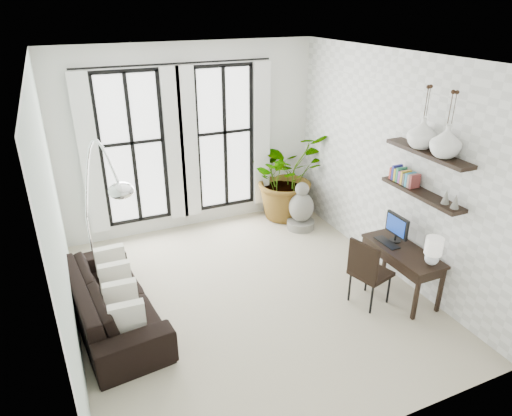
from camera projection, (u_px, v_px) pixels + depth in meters
floor at (249, 296)px, 6.40m from camera, size 5.00×5.00×0.00m
ceiling at (247, 58)px, 5.07m from camera, size 5.00×5.00×0.00m
wall_left at (56, 223)px, 4.91m from camera, size 0.00×5.00×5.00m
wall_right at (392, 167)px, 6.56m from camera, size 0.00×5.00×5.00m
wall_back at (191, 140)px, 7.81m from camera, size 4.50×0.00×4.50m
windows at (181, 144)px, 7.70m from camera, size 3.26×0.13×2.65m
wall_shelves at (422, 176)px, 5.84m from camera, size 0.25×1.30×0.60m
sofa at (112, 299)px, 5.78m from camera, size 1.13×2.37×0.67m
throw_pillows at (118, 286)px, 5.74m from camera, size 0.40×1.52×0.40m
plant at (286, 175)px, 8.45m from camera, size 1.78×1.64×1.66m
desk at (406, 253)px, 6.14m from camera, size 0.51×1.20×1.10m
desk_chair at (367, 269)px, 6.01m from camera, size 0.57×0.57×0.97m
arc_lamp at (98, 177)px, 5.72m from camera, size 0.72×1.43×2.27m
buddha at (301, 209)px, 8.15m from camera, size 0.49×0.49×0.89m
vase_a at (446, 141)px, 5.38m from camera, size 0.37×0.37×0.38m
vase_b at (422, 133)px, 5.71m from camera, size 0.37×0.37×0.38m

